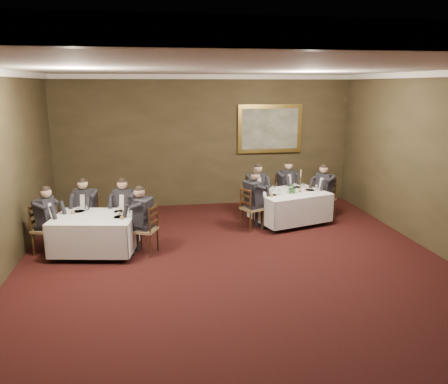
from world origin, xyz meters
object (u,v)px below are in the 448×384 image
object	(u,v)px
table_second	(95,231)
chair_main_backleft	(256,205)
diner_sec_backright	(126,217)
chair_main_backright	(285,201)
chair_sec_endright	(146,240)
centerpiece	(293,187)
table_main	(290,205)
chair_main_endright	(324,206)
diner_main_endleft	(252,207)
painting	(270,129)
diner_sec_endright	(145,229)
candlestick	(300,183)
diner_main_backright	(286,193)
chair_sec_endleft	(46,239)
chair_sec_backleft	(88,226)
diner_sec_backleft	(87,216)
chair_sec_backright	(127,227)
diner_main_backleft	(256,196)
chair_main_endleft	(251,217)
diner_sec_endleft	(46,228)
diner_main_endright	(324,197)

from	to	relation	value
table_second	chair_main_backleft	size ratio (longest dim) A/B	1.75
diner_sec_backright	chair_main_backright	bearing A→B (deg)	-135.60
chair_sec_endright	centerpiece	bearing A→B (deg)	-45.54
table_main	chair_main_endright	size ratio (longest dim) A/B	1.95
diner_main_endleft	centerpiece	distance (m)	1.10
chair_main_backright	painting	world-z (taller)	painting
chair_main_backleft	diner_sec_endright	world-z (taller)	diner_sec_endright
table_main	chair_main_endright	world-z (taller)	chair_main_endright
table_main	chair_main_endright	xyz separation A→B (m)	(1.00, 0.30, -0.17)
chair_sec_endright	candlestick	size ratio (longest dim) A/B	1.83
diner_main_backright	diner_sec_backright	world-z (taller)	same
table_main	chair_sec_endleft	bearing A→B (deg)	-168.55
candlestick	chair_sec_backleft	bearing A→B (deg)	-175.45
diner_sec_backleft	chair_sec_backright	bearing A→B (deg)	-172.55
diner_main_backleft	chair_main_backright	distance (m)	0.92
table_main	chair_main_endleft	world-z (taller)	chair_main_endleft
chair_main_endright	diner_sec_backleft	bearing A→B (deg)	70.96
painting	candlestick	bearing A→B (deg)	-82.87
table_main	chair_main_endleft	bearing A→B (deg)	-163.29
diner_main_backright	chair_main_endleft	world-z (taller)	diner_main_backright
chair_main_backright	diner_sec_endright	bearing A→B (deg)	12.07
table_second	diner_sec_endleft	world-z (taller)	diner_sec_endleft
table_second	diner_main_endright	bearing A→B (deg)	16.15
table_main	chair_main_backright	xyz separation A→B (m)	(0.18, 0.94, -0.17)
candlestick	diner_sec_endleft	bearing A→B (deg)	-169.02
table_second	chair_main_backleft	distance (m)	4.17
chair_sec_endright	chair_sec_endleft	distance (m)	1.97
diner_main_backleft	chair_sec_endright	distance (m)	3.44
diner_main_backleft	diner_main_endleft	world-z (taller)	same
chair_main_endleft	chair_sec_endleft	bearing A→B (deg)	-103.44
chair_main_endright	chair_sec_backright	bearing A→B (deg)	73.74
chair_sec_backright	centerpiece	distance (m)	3.89
table_second	diner_main_endright	xyz separation A→B (m)	(5.35, 1.55, 0.06)
chair_sec_backleft	diner_main_backleft	bearing A→B (deg)	-148.21
chair_sec_endleft	candlestick	xyz separation A→B (m)	(5.57, 1.08, 0.68)
chair_main_backleft	chair_sec_backleft	world-z (taller)	same
chair_sec_endleft	painting	distance (m)	6.38
chair_main_backright	candlestick	world-z (taller)	candlestick
diner_sec_backleft	chair_sec_backright	world-z (taller)	diner_sec_backleft
diner_main_backright	diner_sec_backright	xyz separation A→B (m)	(-3.99, -1.48, 0.00)
chair_main_backright	chair_sec_backleft	size ratio (longest dim) A/B	1.00
diner_main_backright	candlestick	xyz separation A→B (m)	(0.06, -0.93, 0.45)
chair_main_endleft	diner_sec_endleft	world-z (taller)	diner_sec_endleft
diner_sec_backleft	chair_sec_backright	xyz separation A→B (m)	(0.83, -0.13, -0.23)
diner_main_endleft	diner_sec_backright	xyz separation A→B (m)	(-2.81, -0.25, 0.00)
chair_sec_endright	chair_sec_endleft	xyz separation A→B (m)	(-1.94, 0.35, 0.00)
diner_main_endright	painting	xyz separation A→B (m)	(-0.99, 1.66, 1.56)
candlestick	painting	world-z (taller)	painting
chair_main_backright	centerpiece	world-z (taller)	centerpiece
diner_main_backleft	diner_main_endleft	distance (m)	1.03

